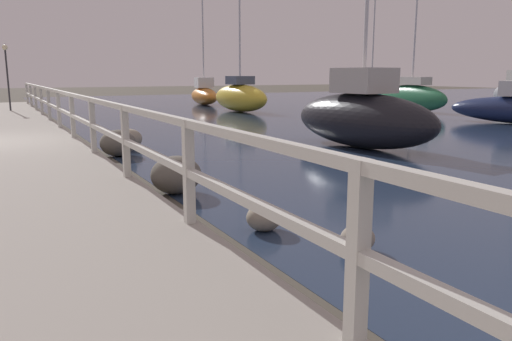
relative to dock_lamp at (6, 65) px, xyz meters
name	(u,v)px	position (x,y,z in m)	size (l,w,h in m)	color
railing	(72,107)	(1.01, -10.93, -1.16)	(0.10, 32.50, 1.08)	beige
boulder_far_strip	(358,238)	(2.47, -19.98, -2.01)	(0.37, 0.33, 0.28)	gray
boulder_near_dock	(264,217)	(1.95, -18.93, -1.99)	(0.43, 0.38, 0.32)	gray
boulder_downstream	(176,175)	(1.66, -16.69, -1.86)	(0.77, 0.70, 0.58)	#666056
boulder_upstream	(129,139)	(2.15, -11.72, -1.91)	(0.65, 0.59, 0.49)	gray
boulder_water_edge	(118,143)	(1.68, -12.71, -1.86)	(0.78, 0.70, 0.59)	#666056
dock_lamp	(6,65)	(0.00, 0.00, 0.00)	(0.22, 0.22, 2.74)	#2D2D33
sailboat_teal	(371,93)	(20.02, 0.27, -1.52)	(2.48, 3.81, 7.13)	#1E707A
sailboat_yellow	(240,97)	(9.94, -2.00, -1.43)	(1.62, 4.51, 7.00)	gold
sailboat_green	(411,96)	(17.43, -5.68, -1.43)	(1.60, 5.08, 5.43)	#236B42
sailboat_black	(362,117)	(7.30, -14.20, -1.39)	(1.99, 4.52, 5.11)	black
sailboat_orange	(204,94)	(10.54, 4.11, -1.52)	(2.23, 4.76, 7.33)	orange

